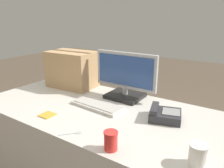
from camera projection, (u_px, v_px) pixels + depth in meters
The scene contains 9 objects.
office_desk at pixel (96, 150), 1.75m from camera, with size 1.80×0.90×0.75m.
monitor at pixel (125, 78), 1.78m from camera, with size 0.54×0.25×0.38m.
keyboard at pixel (97, 105), 1.64m from camera, with size 0.42×0.19×0.03m.
desk_phone at pixel (164, 115), 1.44m from camera, with size 0.24×0.24×0.08m.
paper_cup_left at pixel (111, 141), 1.11m from camera, with size 0.07×0.07×0.10m.
paper_cup_right at pixel (198, 155), 0.99m from camera, with size 0.09×0.09×0.11m.
spoon at pixel (75, 133), 1.27m from camera, with size 0.10×0.11×0.00m.
cardboard_box at pixel (72, 69), 2.06m from camera, with size 0.46×0.31×0.34m.
sticky_note_pad at pixel (47, 115), 1.50m from camera, with size 0.09×0.09×0.01m.
Camera 1 is at (0.94, -1.18, 1.41)m, focal length 35.00 mm.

